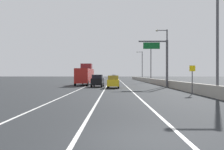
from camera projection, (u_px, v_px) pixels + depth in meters
ground_plane at (116, 81)px, 70.96m from camera, size 320.00×320.00×0.00m
lane_stripe_left at (96, 82)px, 61.99m from camera, size 0.16×130.00×0.00m
lane_stripe_center at (109, 82)px, 61.97m from camera, size 0.16×130.00×0.00m
lane_stripe_right at (122, 82)px, 61.95m from camera, size 0.16×130.00×0.00m
jersey_barrier_right at (157, 82)px, 46.90m from camera, size 0.60×120.00×1.10m
overhead_sign_gantry at (162, 58)px, 35.66m from camera, size 4.68×0.36×7.50m
speed_advisory_sign at (192, 77)px, 23.41m from camera, size 0.60×0.11×3.00m
lamp_post_right_near at (215, 34)px, 20.84m from camera, size 2.14×0.44×10.12m
lamp_post_right_second at (166, 53)px, 40.09m from camera, size 2.14×0.44×10.12m
lamp_post_right_third at (150, 60)px, 59.33m from camera, size 2.14×0.44×10.12m
lamp_post_right_fourth at (141, 64)px, 78.58m from camera, size 2.14×0.44×10.12m
car_silver_0 at (114, 77)px, 101.83m from camera, size 1.95×4.19×1.96m
car_white_1 at (100, 77)px, 97.66m from camera, size 2.00×4.59×1.90m
car_black_2 at (98, 81)px, 37.34m from camera, size 2.00×4.18×2.03m
car_yellow_3 at (113, 82)px, 34.31m from camera, size 1.88×4.22×1.91m
box_truck at (85, 75)px, 44.00m from camera, size 2.66×9.87×4.25m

